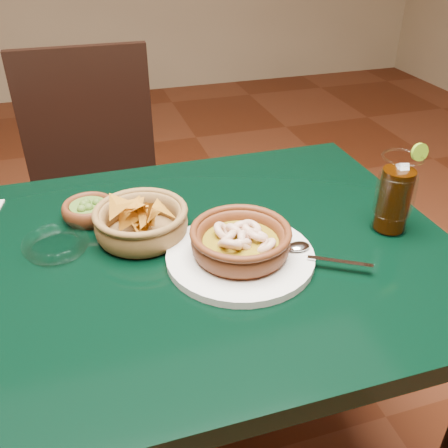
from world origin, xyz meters
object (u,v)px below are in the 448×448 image
object	(u,v)px
dining_table	(156,296)
dining_chair	(98,192)
chip_basket	(141,222)
cola_drink	(395,195)
shrimp_plate	(241,245)

from	to	relation	value
dining_table	dining_chair	world-z (taller)	dining_chair
chip_basket	cola_drink	bearing A→B (deg)	-14.09
dining_table	shrimp_plate	xyz separation A→B (m)	(0.16, -0.06, 0.13)
dining_table	shrimp_plate	distance (m)	0.22
shrimp_plate	chip_basket	bearing A→B (deg)	140.25
dining_table	chip_basket	world-z (taller)	chip_basket
dining_table	dining_chair	size ratio (longest dim) A/B	1.24
dining_chair	cola_drink	size ratio (longest dim) A/B	5.17
shrimp_plate	chip_basket	world-z (taller)	chip_basket
dining_chair	shrimp_plate	bearing A→B (deg)	-73.62
shrimp_plate	chip_basket	xyz separation A→B (m)	(-0.17, 0.14, 0.00)
cola_drink	shrimp_plate	bearing A→B (deg)	-177.79
shrimp_plate	cola_drink	size ratio (longest dim) A/B	1.92
dining_table	chip_basket	xyz separation A→B (m)	(-0.01, 0.08, 0.13)
dining_chair	shrimp_plate	world-z (taller)	dining_chair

